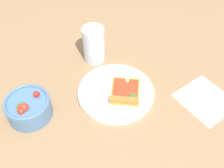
# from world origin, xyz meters

# --- Properties ---
(ground_plane) EXTENTS (2.40, 2.40, 0.00)m
(ground_plane) POSITION_xyz_m (0.00, 0.00, 0.00)
(ground_plane) COLOR #93704C
(ground_plane) RESTS_ON ground
(plate) EXTENTS (0.25, 0.25, 0.01)m
(plate) POSITION_xyz_m (-0.01, 0.01, 0.01)
(plate) COLOR silver
(plate) RESTS_ON ground_plane
(pizza_slice_main) EXTENTS (0.14, 0.12, 0.02)m
(pizza_slice_main) POSITION_xyz_m (0.01, 0.04, 0.02)
(pizza_slice_main) COLOR gold
(pizza_slice_main) RESTS_ON plate
(salad_bowl) EXTENTS (0.13, 0.13, 0.08)m
(salad_bowl) POSITION_xyz_m (-0.01, -0.26, 0.03)
(salad_bowl) COLOR #4C7299
(salad_bowl) RESTS_ON ground_plane
(soda_glass) EXTENTS (0.08, 0.08, 0.13)m
(soda_glass) POSITION_xyz_m (-0.19, -0.02, 0.06)
(soda_glass) COLOR silver
(soda_glass) RESTS_ON ground_plane
(paper_napkin) EXTENTS (0.20, 0.19, 0.00)m
(paper_napkin) POSITION_xyz_m (0.09, 0.28, 0.00)
(paper_napkin) COLOR white
(paper_napkin) RESTS_ON ground_plane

